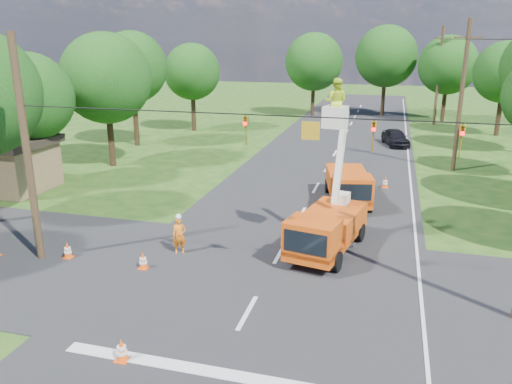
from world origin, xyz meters
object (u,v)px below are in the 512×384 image
(second_truck, at_px, (348,185))
(traffic_cone_2, at_px, (323,228))
(distant_car, at_px, (395,137))
(tree_left_d, at_px, (106,78))
(tree_left_f, at_px, (192,72))
(pole_right_far, at_px, (439,75))
(traffic_cone_0, at_px, (122,350))
(shed, at_px, (5,163))
(tree_far_b, at_px, (386,56))
(pole_left, at_px, (27,152))
(tree_left_c, at_px, (29,97))
(tree_far_a, at_px, (314,62))
(traffic_cone_5, at_px, (68,250))
(bucket_truck, at_px, (328,217))
(traffic_cone_4, at_px, (143,261))
(tree_far_c, at_px, (448,65))
(traffic_cone_7, at_px, (385,182))
(pole_right_mid, at_px, (461,96))
(ground_worker, at_px, (179,235))
(tree_right_e, at_px, (505,72))
(tree_left_e, at_px, (132,67))

(second_truck, bearing_deg, traffic_cone_2, -109.60)
(distant_car, distance_m, tree_left_d, 23.89)
(tree_left_f, bearing_deg, pole_right_far, 23.23)
(traffic_cone_0, bearing_deg, shed, 138.89)
(tree_far_b, bearing_deg, pole_left, -105.52)
(tree_left_c, height_order, tree_far_a, tree_far_a)
(pole_left, bearing_deg, traffic_cone_5, 13.04)
(bucket_truck, relative_size, traffic_cone_5, 10.21)
(distant_car, xyz_separation_m, traffic_cone_4, (-9.48, -27.42, -0.34))
(traffic_cone_4, bearing_deg, tree_left_d, 124.24)
(tree_left_f, xyz_separation_m, tree_far_c, (24.30, 12.00, 0.38))
(traffic_cone_0, height_order, traffic_cone_2, same)
(traffic_cone_0, xyz_separation_m, traffic_cone_7, (6.75, 19.59, 0.00))
(traffic_cone_0, relative_size, tree_far_a, 0.07)
(traffic_cone_5, bearing_deg, second_truck, 44.66)
(traffic_cone_5, height_order, tree_left_d, tree_left_d)
(tree_left_d, height_order, tree_far_a, tree_far_a)
(tree_far_b, bearing_deg, pole_right_mid, -77.59)
(tree_far_a, distance_m, tree_far_b, 8.27)
(traffic_cone_4, xyz_separation_m, pole_right_mid, (13.40, 19.84, 4.75))
(tree_far_b, xyz_separation_m, tree_far_c, (6.50, -3.00, -0.75))
(shed, bearing_deg, traffic_cone_0, -41.11)
(ground_worker, bearing_deg, traffic_cone_0, -109.83)
(pole_right_far, distance_m, tree_far_c, 2.43)
(bucket_truck, bearing_deg, traffic_cone_0, -105.43)
(tree_left_c, relative_size, tree_far_c, 0.88)
(traffic_cone_2, bearing_deg, traffic_cone_5, -151.38)
(traffic_cone_5, distance_m, tree_right_e, 41.58)
(tree_left_e, height_order, tree_right_e, tree_left_e)
(second_truck, distance_m, traffic_cone_7, 4.15)
(distant_car, height_order, tree_left_e, tree_left_e)
(ground_worker, xyz_separation_m, tree_left_e, (-12.68, 20.05, 5.68))
(second_truck, bearing_deg, tree_far_b, 76.53)
(traffic_cone_4, bearing_deg, tree_left_f, 108.35)
(tree_right_e, bearing_deg, shed, -139.67)
(traffic_cone_5, distance_m, pole_right_mid, 26.41)
(pole_right_far, distance_m, pole_left, 43.87)
(pole_right_far, xyz_separation_m, tree_left_f, (-23.30, -10.00, 0.58))
(traffic_cone_0, distance_m, traffic_cone_7, 20.72)
(bucket_truck, distance_m, tree_far_b, 41.66)
(shed, height_order, tree_far_c, tree_far_c)
(tree_left_d, height_order, tree_far_c, tree_left_d)
(traffic_cone_2, xyz_separation_m, tree_far_b, (1.55, 39.38, 6.45))
(traffic_cone_7, height_order, pole_right_mid, pole_right_mid)
(distant_car, distance_m, pole_right_mid, 9.60)
(ground_worker, bearing_deg, traffic_cone_2, 2.61)
(pole_right_mid, distance_m, tree_left_f, 25.36)
(pole_left, xyz_separation_m, tree_left_f, (-5.30, 30.00, 1.19))
(traffic_cone_2, relative_size, pole_right_mid, 0.07)
(tree_left_d, bearing_deg, traffic_cone_2, -29.69)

